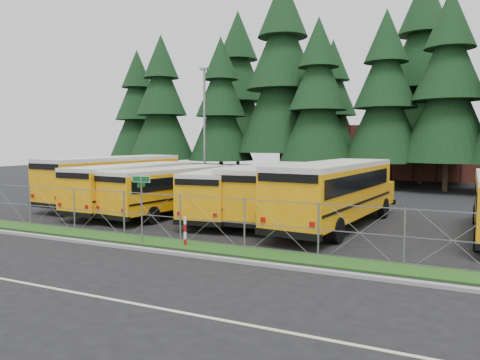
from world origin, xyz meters
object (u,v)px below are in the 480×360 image
Objects in this scene: bus_1 at (118,181)px; bus_6 at (337,195)px; bus_2 at (137,188)px; light_standard at (205,125)px; bus_3 at (174,191)px; striped_bollard at (185,232)px; street_sign at (141,195)px; bus_4 at (232,194)px; bus_5 at (273,192)px.

bus_6 is (15.19, -1.81, 0.01)m from bus_1.
bus_2 is 11.76m from light_standard.
bus_3 reaches higher than striped_bollard.
bus_2 is at bearing -81.43° from light_standard.
street_sign is (-6.29, -7.18, 0.43)m from bus_6.
street_sign is at bearing -59.71° from bus_3.
bus_4 is at bearing 13.16° from bus_3.
bus_5 is 8.52m from street_sign.
bus_4 is 2.22m from bus_5.
bus_5 is at bearing 0.77° from bus_1.
bus_2 reaches higher than street_sign.
bus_3 is 3.56m from bus_4.
bus_4 is 3.69× the size of street_sign.
street_sign is (5.76, -7.06, 0.61)m from bus_2.
bus_2 is 12.05m from bus_6.
bus_2 is 0.89× the size of bus_6.
bus_2 reaches higher than striped_bollard.
bus_5 is at bearing 72.50° from street_sign.
bus_6 is at bearing -18.08° from bus_5.
bus_1 is 1.12× the size of bus_2.
bus_1 is 3.69m from bus_2.
bus_4 is at bearing 4.30° from bus_2.
bus_5 is at bearing -44.71° from light_standard.
bus_2 is 9.13m from street_sign.
bus_1 is 13.81m from striped_bollard.
light_standard reaches higher than bus_2.
bus_4 is at bearing 86.38° from street_sign.
bus_1 reaches higher than bus_2.
bus_6 is 1.21× the size of light_standard.
bus_2 is at bearing 129.20° from street_sign.
bus_3 is (5.83, -2.04, -0.24)m from bus_1.
bus_1 is 10.16× the size of striped_bollard.
bus_6 reaches higher than street_sign.
bus_5 reaches higher than bus_2.
bus_1 is 6.18m from bus_3.
light_standard is at bearing 112.38° from street_sign.
bus_3 is 0.92× the size of bus_5.
bus_6 reaches higher than bus_3.
striped_bollard is 0.12× the size of light_standard.
street_sign is at bearing -67.62° from light_standard.
bus_2 is (3.14, -1.93, -0.17)m from bus_1.
bus_2 is 2.69m from bus_3.
bus_5 reaches higher than striped_bollard.
bus_3 is at bearing -173.06° from bus_6.
light_standard is at bearing 85.69° from bus_1.
street_sign reaches higher than bus_3.
light_standard is at bearing 117.74° from striped_bollard.
bus_6 is at bearing -8.80° from bus_4.
bus_1 is 4.34× the size of street_sign.
bus_4 is 7.41m from street_sign.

